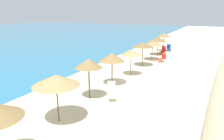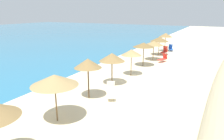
{
  "view_description": "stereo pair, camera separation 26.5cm",
  "coord_description": "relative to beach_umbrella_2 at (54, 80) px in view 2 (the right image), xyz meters",
  "views": [
    {
      "loc": [
        -16.86,
        -5.06,
        6.0
      ],
      "look_at": [
        -1.08,
        2.76,
        1.15
      ],
      "focal_mm": 34.28,
      "sensor_mm": 36.0,
      "label": 1
    },
    {
      "loc": [
        -16.74,
        -5.29,
        6.0
      ],
      "look_at": [
        -1.08,
        2.76,
        1.15
      ],
      "focal_mm": 34.28,
      "sensor_mm": 36.0,
      "label": 2
    }
  ],
  "objects": [
    {
      "name": "lounge_chair_0",
      "position": [
        25.47,
        -0.78,
        -2.04
      ],
      "size": [
        1.74,
        1.06,
        0.97
      ],
      "rotation": [
        0.0,
        0.0,
        1.88
      ],
      "color": "blue",
      "rests_on": "ground_plane"
    },
    {
      "name": "beach_umbrella_4",
      "position": [
        6.95,
        0.09,
        -0.06
      ],
      "size": [
        2.14,
        2.14,
        2.72
      ],
      "color": "brown",
      "rests_on": "ground_plane"
    },
    {
      "name": "beach_umbrella_9",
      "position": [
        24.52,
        -0.06,
        0.09
      ],
      "size": [
        2.04,
        2.04,
        2.83
      ],
      "color": "brown",
      "rests_on": "ground_plane"
    },
    {
      "name": "beach_umbrella_5",
      "position": [
        10.23,
        -0.3,
        -0.18
      ],
      "size": [
        1.96,
        1.96,
        2.54
      ],
      "color": "brown",
      "rests_on": "ground_plane"
    },
    {
      "name": "beach_umbrella_8",
      "position": [
        21.16,
        -0.03,
        -0.17
      ],
      "size": [
        2.51,
        2.51,
        2.58
      ],
      "color": "brown",
      "rests_on": "ground_plane"
    },
    {
      "name": "beach_umbrella_6",
      "position": [
        14.17,
        -0.15,
        -0.01
      ],
      "size": [
        2.36,
        2.36,
        2.68
      ],
      "color": "brown",
      "rests_on": "ground_plane"
    },
    {
      "name": "ground_plane",
      "position": [
        8.43,
        -2.47,
        -2.43
      ],
      "size": [
        160.0,
        160.0,
        0.0
      ],
      "primitive_type": "plane",
      "color": "beige"
    },
    {
      "name": "beach_umbrella_7",
      "position": [
        17.67,
        -0.26,
        -0.26
      ],
      "size": [
        2.44,
        2.44,
        2.42
      ],
      "color": "brown",
      "rests_on": "ground_plane"
    },
    {
      "name": "beach_umbrella_3",
      "position": [
        3.58,
        0.21,
        0.13
      ],
      "size": [
        1.92,
        1.92,
        2.9
      ],
      "color": "brown",
      "rests_on": "ground_plane"
    },
    {
      "name": "cooler_box",
      "position": [
        23.41,
        -4.32,
        -2.28
      ],
      "size": [
        0.69,
        0.56,
        0.31
      ],
      "primitive_type": "cube",
      "rotation": [
        0.0,
        0.0,
        2.75
      ],
      "color": "white",
      "rests_on": "ground_plane"
    },
    {
      "name": "lounge_chair_3",
      "position": [
        4.35,
        -1.17,
        -1.97
      ],
      "size": [
        1.45,
        1.16,
        1.16
      ],
      "rotation": [
        0.0,
        0.0,
        2.09
      ],
      "color": "white",
      "rests_on": "ground_plane"
    },
    {
      "name": "lounge_chair_1",
      "position": [
        17.3,
        -1.62,
        -1.99
      ],
      "size": [
        1.48,
        0.97,
        0.98
      ],
      "rotation": [
        0.0,
        0.0,
        1.25
      ],
      "color": "red",
      "rests_on": "ground_plane"
    },
    {
      "name": "lounge_chair_2",
      "position": [
        22.22,
        -0.56,
        -1.98
      ],
      "size": [
        1.61,
        0.77,
        1.15
      ],
      "rotation": [
        0.0,
        0.0,
        1.49
      ],
      "color": "red",
      "rests_on": "ground_plane"
    },
    {
      "name": "beach_umbrella_2",
      "position": [
        0.0,
        0.0,
        0.0
      ],
      "size": [
        2.59,
        2.59,
        2.74
      ],
      "color": "brown",
      "rests_on": "ground_plane"
    }
  ]
}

